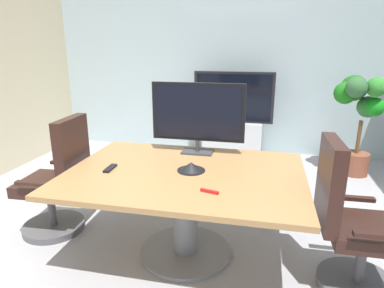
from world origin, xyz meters
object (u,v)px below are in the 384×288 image
Objects in this scene: office_chair_left at (58,186)px; wall_display_unit at (233,129)px; remote_control at (110,168)px; conference_table at (185,192)px; conference_phone at (191,167)px; office_chair_right at (350,230)px; tv_monitor at (198,114)px; potted_plant at (359,109)px.

wall_display_unit is at bearing 150.20° from office_chair_left.
conference_table is at bearing 6.90° from remote_control.
conference_phone is 0.65m from remote_control.
office_chair_right is 3.03m from wall_display_unit.
tv_monitor is 0.64× the size of potted_plant.
tv_monitor is at bearing 89.99° from conference_table.
office_chair_left is at bearing 82.87° from office_chair_right.
tv_monitor is at bearing 95.34° from conference_phone.
conference_phone reaches higher than conference_table.
remote_control is (-2.36, -2.36, -0.14)m from potted_plant.
conference_table is 1.22m from office_chair_left.
tv_monitor reaches higher than conference_table.
tv_monitor is 0.58m from conference_phone.
potted_plant is at bearing -14.37° from office_chair_right.
office_chair_left is at bearing -143.89° from potted_plant.
conference_table is 1.22m from office_chair_right.
conference_phone is at bearing -127.42° from potted_plant.
conference_table is 1.40× the size of potted_plant.
potted_plant is at bearing 43.27° from remote_control.
conference_table is at bearing -90.01° from tv_monitor.
potted_plant is 5.97× the size of conference_phone.
tv_monitor is at bearing 42.93° from remote_control.
conference_table is 2.18× the size of tv_monitor.
tv_monitor is 3.82× the size of conference_phone.
potted_plant is 7.72× the size of remote_control.
conference_table is 0.73m from tv_monitor.
tv_monitor is 0.90m from remote_control.
conference_table is 2.89m from potted_plant.
conference_phone is (0.04, -0.48, -0.33)m from tv_monitor.
wall_display_unit reaches higher than conference_phone.
wall_display_unit is (0.11, 2.67, -0.12)m from conference_table.
office_chair_right is 0.83× the size of potted_plant.
conference_phone is (1.26, -0.08, 0.31)m from office_chair_left.
remote_control is at bearing 70.62° from office_chair_left.
conference_table is at bearing -158.60° from conference_phone.
tv_monitor reaches higher than office_chair_left.
potted_plant is (1.66, -0.41, 0.44)m from wall_display_unit.
potted_plant is (2.98, 2.17, 0.43)m from office_chair_left.
conference_phone is (0.04, 0.02, 0.21)m from conference_table.
wall_display_unit is 1.00× the size of potted_plant.
tv_monitor is 0.64× the size of wall_display_unit.
office_chair_left is at bearing 176.44° from conference_phone.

